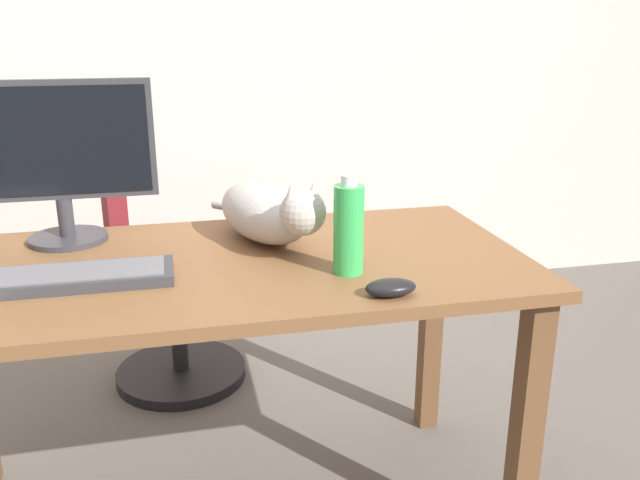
{
  "coord_description": "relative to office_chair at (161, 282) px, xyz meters",
  "views": [
    {
      "loc": [
        -0.1,
        -1.51,
        1.28
      ],
      "look_at": [
        0.23,
        -0.07,
        0.8
      ],
      "focal_mm": 37.17,
      "sensor_mm": 36.0,
      "label": 1
    }
  ],
  "objects": [
    {
      "name": "keyboard",
      "position": [
        -0.17,
        -0.85,
        0.36
      ],
      "size": [
        0.44,
        0.15,
        0.03
      ],
      "color": "#333338",
      "rests_on": "desk"
    },
    {
      "name": "cat",
      "position": [
        0.3,
        -0.66,
        0.42
      ],
      "size": [
        0.28,
        0.59,
        0.2
      ],
      "color": "#B2ADA8",
      "rests_on": "desk"
    },
    {
      "name": "computer_mouse",
      "position": [
        0.5,
        -1.08,
        0.36
      ],
      "size": [
        0.11,
        0.06,
        0.04
      ],
      "primitive_type": "ellipsoid",
      "color": "black",
      "rests_on": "desk"
    },
    {
      "name": "desk",
      "position": [
        0.16,
        -0.79,
        0.24
      ],
      "size": [
        1.48,
        0.72,
        0.74
      ],
      "color": "brown",
      "rests_on": "ground_plane"
    },
    {
      "name": "office_chair",
      "position": [
        0.0,
        0.0,
        0.0
      ],
      "size": [
        0.48,
        0.48,
        0.92
      ],
      "color": "black",
      "rests_on": "ground_plane"
    },
    {
      "name": "water_bottle",
      "position": [
        0.44,
        -0.92,
        0.45
      ],
      "size": [
        0.07,
        0.07,
        0.23
      ],
      "color": "green",
      "rests_on": "desk"
    },
    {
      "name": "back_wall",
      "position": [
        0.16,
        0.77,
        0.9
      ],
      "size": [
        6.0,
        0.04,
        2.6
      ],
      "primitive_type": "cube",
      "color": "beige",
      "rests_on": "ground_plane"
    },
    {
      "name": "monitor",
      "position": [
        -0.21,
        -0.54,
        0.57
      ],
      "size": [
        0.48,
        0.2,
        0.41
      ],
      "color": "#333338",
      "rests_on": "desk"
    }
  ]
}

